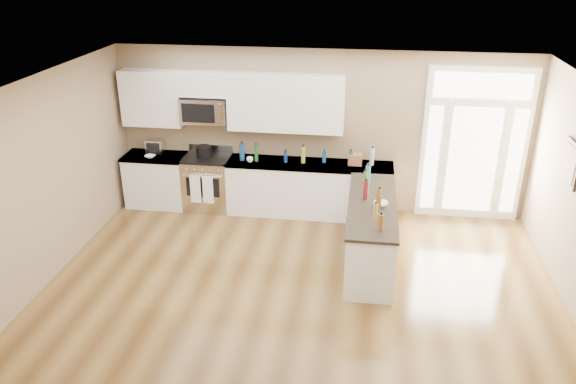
{
  "coord_description": "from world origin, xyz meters",
  "views": [
    {
      "loc": [
        0.77,
        -5.15,
        4.34
      ],
      "look_at": [
        -0.27,
        2.0,
        1.14
      ],
      "focal_mm": 35.0,
      "sensor_mm": 36.0,
      "label": 1
    }
  ],
  "objects_px": {
    "peninsula_cabinet": "(370,234)",
    "kitchen_range": "(208,182)",
    "toaster_oven": "(155,146)",
    "stockpot": "(204,151)"
  },
  "relations": [
    {
      "from": "kitchen_range",
      "to": "stockpot",
      "type": "height_order",
      "value": "stockpot"
    },
    {
      "from": "kitchen_range",
      "to": "stockpot",
      "type": "distance_m",
      "value": 0.58
    },
    {
      "from": "kitchen_range",
      "to": "toaster_oven",
      "type": "distance_m",
      "value": 1.13
    },
    {
      "from": "peninsula_cabinet",
      "to": "toaster_oven",
      "type": "distance_m",
      "value": 4.18
    },
    {
      "from": "kitchen_range",
      "to": "stockpot",
      "type": "xyz_separation_m",
      "value": [
        -0.05,
        0.04,
        0.57
      ]
    },
    {
      "from": "peninsula_cabinet",
      "to": "stockpot",
      "type": "distance_m",
      "value": 3.33
    },
    {
      "from": "peninsula_cabinet",
      "to": "kitchen_range",
      "type": "relative_size",
      "value": 2.15
    },
    {
      "from": "peninsula_cabinet",
      "to": "toaster_oven",
      "type": "relative_size",
      "value": 7.83
    },
    {
      "from": "peninsula_cabinet",
      "to": "toaster_oven",
      "type": "bearing_deg",
      "value": 157.75
    },
    {
      "from": "peninsula_cabinet",
      "to": "toaster_oven",
      "type": "height_order",
      "value": "toaster_oven"
    }
  ]
}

